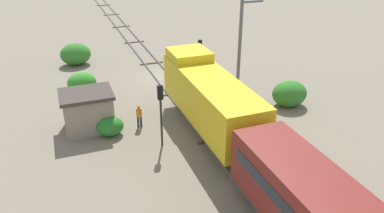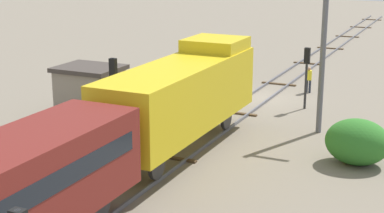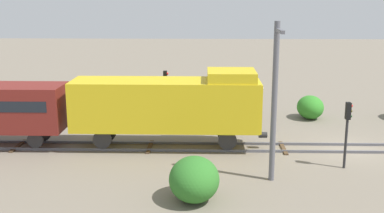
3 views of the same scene
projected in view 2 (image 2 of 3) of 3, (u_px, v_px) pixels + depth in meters
name	position (u px, v px, depth m)	size (l,w,h in m)	color
ground_plane	(260.00, 98.00, 36.87)	(145.31, 145.31, 0.00)	#756B5B
railway_track	(260.00, 97.00, 36.85)	(2.40, 96.87, 0.16)	#595960
locomotive	(183.00, 93.00, 26.62)	(2.90, 11.60, 4.60)	gold
traffic_signal_near	(307.00, 66.00, 33.76)	(0.32, 0.34, 3.60)	#262628
traffic_signal_mid	(114.00, 85.00, 27.55)	(0.32, 0.34, 4.18)	#262628
worker_near_track	(309.00, 78.00, 37.91)	(0.38, 0.38, 1.70)	#262B38
worker_by_signal	(131.00, 108.00, 30.86)	(0.38, 0.38, 1.70)	#262B38
catenary_mast	(324.00, 51.00, 28.95)	(1.94, 0.28, 7.88)	#595960
relay_hut	(90.00, 90.00, 33.02)	(3.50, 2.90, 2.74)	gray
bush_near	(151.00, 76.00, 38.84)	(2.39, 1.96, 1.74)	#308026
bush_mid	(94.00, 111.00, 31.47)	(1.81, 1.48, 1.32)	#267326
bush_far	(199.00, 55.00, 45.16)	(3.00, 2.46, 2.18)	#317226
bush_back	(357.00, 142.00, 25.43)	(2.78, 2.27, 2.02)	#2E7026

